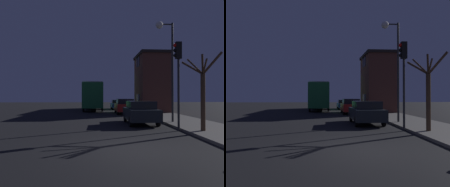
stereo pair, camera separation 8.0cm
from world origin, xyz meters
The scene contains 9 objects.
ground_plane centered at (0.00, 0.00, 0.00)m, with size 120.00×120.00×0.00m, color black.
brick_building centered at (5.02, 17.27, 3.43)m, with size 3.33×5.37×6.57m.
streetlamp centered at (3.43, 6.89, 5.07)m, with size 1.22×0.50×6.79m.
traffic_light centered at (3.08, 3.80, 3.38)m, with size 0.43×0.24×4.74m.
bare_tree centered at (4.07, 3.06, 2.07)m, with size 1.57×1.74×3.90m.
bus centered at (-1.74, 21.88, 2.12)m, with size 2.43×9.89×3.56m.
car_near_lane centered at (1.66, 6.90, 0.79)m, with size 1.86×4.15×1.52m.
car_mid_lane centered at (1.68, 15.55, 0.81)m, with size 1.85×4.27×1.57m.
car_far_lane centered at (1.69, 23.60, 0.71)m, with size 1.85×4.45×1.35m.
Camera 1 is at (-1.20, -7.52, 1.84)m, focal length 35.00 mm.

